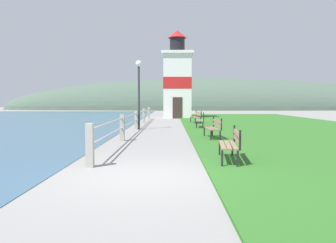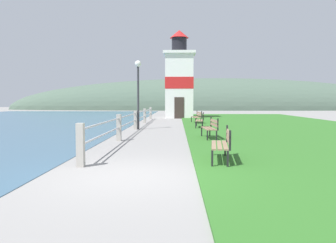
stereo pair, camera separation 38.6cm
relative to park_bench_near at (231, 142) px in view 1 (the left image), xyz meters
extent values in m
plane|color=gray|center=(-2.25, -1.65, -0.54)|extent=(160.00, 160.00, 0.00)
cube|color=#2D6623|center=(5.22, 11.56, -0.51)|extent=(12.00, 39.64, 0.06)
cube|color=#A8A399|center=(-3.61, -0.65, 0.01)|extent=(0.18, 0.18, 1.09)
cube|color=#A8A399|center=(-3.61, 4.71, 0.01)|extent=(0.18, 0.18, 1.09)
cube|color=#A8A399|center=(-3.61, 10.08, 0.01)|extent=(0.18, 0.18, 1.09)
cube|color=#A8A399|center=(-3.61, 15.44, 0.01)|extent=(0.18, 0.18, 1.09)
cube|color=#A8A399|center=(-3.61, 20.81, 0.01)|extent=(0.18, 0.18, 1.09)
cylinder|color=#B2B2B7|center=(-3.61, 10.08, 0.39)|extent=(0.06, 21.46, 0.06)
cylinder|color=#B2B2B7|center=(-3.61, 10.08, 0.01)|extent=(0.06, 21.46, 0.06)
cube|color=#846B51|center=(-0.24, 0.03, -0.07)|extent=(0.30, 1.72, 0.04)
cube|color=#846B51|center=(-0.09, 0.01, -0.07)|extent=(0.30, 1.72, 0.04)
cube|color=#846B51|center=(0.06, -0.01, -0.07)|extent=(0.30, 1.72, 0.04)
cube|color=#846B51|center=(0.14, -0.02, 0.25)|extent=(0.24, 1.71, 0.11)
cube|color=#846B51|center=(0.14, -0.02, 0.09)|extent=(0.24, 1.71, 0.11)
cube|color=black|center=(-0.36, -0.80, -0.31)|extent=(0.06, 0.06, 0.45)
cube|color=black|center=(-0.18, 0.86, -0.31)|extent=(0.06, 0.06, 0.45)
cube|color=black|center=(0.00, -0.84, -0.31)|extent=(0.06, 0.06, 0.45)
cube|color=black|center=(0.18, 0.82, -0.31)|extent=(0.06, 0.06, 0.45)
cube|color=black|center=(0.05, -0.84, 0.16)|extent=(0.06, 0.06, 0.49)
cube|color=black|center=(0.23, 0.81, 0.16)|extent=(0.06, 0.06, 0.49)
cube|color=#846B51|center=(-0.01, 5.28, -0.07)|extent=(0.23, 1.69, 0.04)
cube|color=#846B51|center=(0.14, 5.29, -0.07)|extent=(0.23, 1.69, 0.04)
cube|color=#846B51|center=(0.28, 5.30, -0.07)|extent=(0.23, 1.69, 0.04)
cube|color=#846B51|center=(0.37, 5.31, 0.25)|extent=(0.17, 1.68, 0.11)
cube|color=#846B51|center=(0.37, 5.31, 0.09)|extent=(0.17, 1.68, 0.11)
cube|color=black|center=(0.01, 4.47, -0.31)|extent=(0.05, 0.05, 0.45)
cube|color=black|center=(-0.10, 6.10, -0.31)|extent=(0.05, 0.05, 0.45)
cube|color=black|center=(0.37, 4.49, -0.31)|extent=(0.05, 0.05, 0.45)
cube|color=black|center=(0.27, 6.12, -0.31)|extent=(0.05, 0.05, 0.45)
cube|color=black|center=(0.42, 4.49, 0.16)|extent=(0.05, 0.05, 0.49)
cube|color=black|center=(0.32, 6.12, 0.16)|extent=(0.05, 0.05, 0.49)
cube|color=#846B51|center=(-0.02, 11.05, -0.07)|extent=(0.27, 1.63, 0.04)
cube|color=#846B51|center=(0.12, 11.04, -0.07)|extent=(0.27, 1.63, 0.04)
cube|color=#846B51|center=(0.27, 11.02, -0.07)|extent=(0.27, 1.63, 0.04)
cube|color=#846B51|center=(0.36, 11.01, 0.25)|extent=(0.21, 1.62, 0.11)
cube|color=#846B51|center=(0.36, 11.01, 0.09)|extent=(0.21, 1.62, 0.11)
cube|color=black|center=(-0.14, 10.27, -0.31)|extent=(0.05, 0.05, 0.45)
cube|color=black|center=(0.01, 11.84, -0.31)|extent=(0.05, 0.05, 0.45)
cube|color=black|center=(0.23, 10.24, -0.31)|extent=(0.05, 0.05, 0.45)
cube|color=black|center=(0.38, 11.80, -0.31)|extent=(0.05, 0.05, 0.45)
cube|color=black|center=(0.28, 10.23, 0.16)|extent=(0.05, 0.05, 0.49)
cube|color=black|center=(0.43, 11.80, 0.16)|extent=(0.05, 0.05, 0.49)
cube|color=#846B51|center=(0.01, 15.07, -0.07)|extent=(0.33, 1.95, 0.04)
cube|color=#846B51|center=(0.16, 15.09, -0.07)|extent=(0.33, 1.95, 0.04)
cube|color=#846B51|center=(0.31, 15.11, -0.07)|extent=(0.33, 1.95, 0.04)
cube|color=#846B51|center=(0.39, 15.12, 0.25)|extent=(0.27, 1.95, 0.11)
cube|color=#846B51|center=(0.39, 15.12, 0.09)|extent=(0.27, 1.95, 0.11)
cube|color=black|center=(0.08, 14.12, -0.31)|extent=(0.06, 0.06, 0.45)
cube|color=black|center=(-0.13, 16.01, -0.31)|extent=(0.06, 0.06, 0.45)
cube|color=black|center=(0.45, 14.16, -0.31)|extent=(0.06, 0.06, 0.45)
cube|color=black|center=(0.24, 16.06, -0.31)|extent=(0.06, 0.06, 0.45)
cube|color=black|center=(0.50, 14.17, 0.16)|extent=(0.06, 0.06, 0.49)
cube|color=black|center=(0.28, 16.06, 0.16)|extent=(0.06, 0.06, 0.49)
cube|color=white|center=(-1.02, 23.28, 2.51)|extent=(2.64, 2.64, 6.09)
cube|color=red|center=(-1.02, 23.28, 2.81)|extent=(2.68, 2.68, 1.10)
cube|color=white|center=(-1.02, 23.28, 5.67)|extent=(3.03, 3.03, 0.25)
cylinder|color=black|center=(-1.02, 23.28, 6.48)|extent=(1.45, 1.45, 1.36)
cone|color=red|center=(-1.02, 23.28, 7.54)|extent=(1.81, 1.81, 0.75)
cube|color=#332823|center=(-1.02, 21.94, 0.46)|extent=(0.90, 0.06, 2.00)
cylinder|color=#333338|center=(-3.46, 10.21, 1.26)|extent=(0.12, 0.12, 3.60)
sphere|color=white|center=(-3.46, 10.21, 3.24)|extent=(0.36, 0.36, 0.36)
ellipsoid|color=#475B4C|center=(5.75, 54.77, -0.54)|extent=(80.00, 16.00, 12.00)
camera|label=1|loc=(-1.60, -8.66, 1.10)|focal=35.00mm
camera|label=2|loc=(-1.22, -8.66, 1.10)|focal=35.00mm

